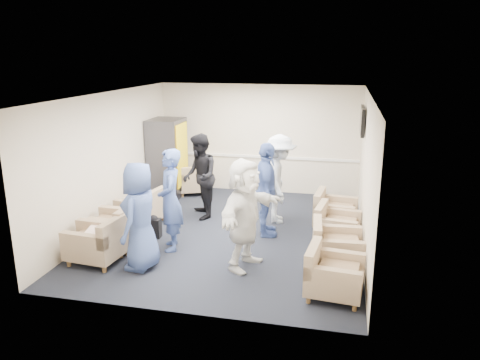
% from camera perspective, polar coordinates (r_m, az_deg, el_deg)
% --- Properties ---
extents(floor, '(6.00, 6.00, 0.00)m').
position_cam_1_polar(floor, '(9.28, -1.13, -6.47)').
color(floor, black).
rests_on(floor, ground).
extents(ceiling, '(6.00, 6.00, 0.00)m').
position_cam_1_polar(ceiling, '(8.65, -1.22, 10.38)').
color(ceiling, white).
rests_on(ceiling, back_wall).
extents(back_wall, '(5.00, 0.02, 2.70)m').
position_cam_1_polar(back_wall, '(11.74, 2.28, 5.03)').
color(back_wall, beige).
rests_on(back_wall, floor).
extents(front_wall, '(5.00, 0.02, 2.70)m').
position_cam_1_polar(front_wall, '(6.12, -7.82, -4.84)').
color(front_wall, beige).
rests_on(front_wall, floor).
extents(left_wall, '(0.02, 6.00, 2.70)m').
position_cam_1_polar(left_wall, '(9.75, -15.61, 2.35)').
color(left_wall, beige).
rests_on(left_wall, floor).
extents(right_wall, '(0.02, 6.00, 2.70)m').
position_cam_1_polar(right_wall, '(8.65, 15.15, 0.76)').
color(right_wall, beige).
rests_on(right_wall, floor).
extents(chair_rail, '(4.98, 0.04, 0.06)m').
position_cam_1_polar(chair_rail, '(11.81, 2.24, 2.86)').
color(chair_rail, white).
rests_on(chair_rail, back_wall).
extents(tv, '(0.10, 1.00, 0.58)m').
position_cam_1_polar(tv, '(10.28, 14.69, 7.01)').
color(tv, black).
rests_on(tv, right_wall).
extents(armchair_left_near, '(0.92, 0.92, 0.68)m').
position_cam_1_polar(armchair_left_near, '(8.30, -16.65, -7.34)').
color(armchair_left_near, '#987E62').
rests_on(armchair_left_near, floor).
extents(armchair_left_mid, '(0.92, 0.92, 0.70)m').
position_cam_1_polar(armchair_left_mid, '(8.77, -14.99, -5.87)').
color(armchair_left_mid, '#987E62').
rests_on(armchair_left_mid, floor).
extents(armchair_left_far, '(0.91, 0.91, 0.64)m').
position_cam_1_polar(armchair_left_far, '(9.85, -11.69, -3.52)').
color(armchair_left_far, '#987E62').
rests_on(armchair_left_far, floor).
extents(armchair_right_near, '(0.87, 0.87, 0.63)m').
position_cam_1_polar(armchair_right_near, '(7.04, 11.06, -11.36)').
color(armchair_right_near, '#987E62').
rests_on(armchair_right_near, floor).
extents(armchair_right_midnear, '(0.87, 0.87, 0.65)m').
position_cam_1_polar(armchair_right_midnear, '(7.93, 11.39, -8.14)').
color(armchair_right_midnear, '#987E62').
rests_on(armchair_right_midnear, floor).
extents(armchair_right_midfar, '(0.87, 0.87, 0.61)m').
position_cam_1_polar(armchair_right_midfar, '(8.91, 11.48, -5.61)').
color(armchair_right_midfar, '#987E62').
rests_on(armchair_right_midfar, floor).
extents(armchair_right_far, '(0.88, 0.88, 0.64)m').
position_cam_1_polar(armchair_right_far, '(9.63, 11.25, -3.94)').
color(armchair_right_far, '#987E62').
rests_on(armchair_right_far, floor).
extents(armchair_corner, '(1.02, 1.02, 0.63)m').
position_cam_1_polar(armchair_corner, '(11.78, -5.56, -0.16)').
color(armchair_corner, '#987E62').
rests_on(armchair_corner, floor).
extents(vending_machine, '(0.77, 0.90, 1.91)m').
position_cam_1_polar(vending_machine, '(11.54, -8.83, 2.67)').
color(vending_machine, '#494950').
rests_on(vending_machine, floor).
extents(backpack, '(0.27, 0.20, 0.45)m').
position_cam_1_polar(backpack, '(9.14, -10.46, -5.53)').
color(backpack, black).
rests_on(backpack, floor).
extents(pillow, '(0.47, 0.57, 0.14)m').
position_cam_1_polar(pillow, '(8.25, -16.78, -6.15)').
color(pillow, white).
rests_on(pillow, armchair_left_near).
extents(person_front_left, '(0.61, 0.90, 1.78)m').
position_cam_1_polar(person_front_left, '(7.72, -12.09, -4.35)').
color(person_front_left, '#40589A').
rests_on(person_front_left, floor).
extents(person_mid_left, '(0.65, 0.78, 1.84)m').
position_cam_1_polar(person_mid_left, '(8.36, -8.50, -2.43)').
color(person_mid_left, '#40589A').
rests_on(person_mid_left, floor).
extents(person_back_left, '(0.99, 1.08, 1.81)m').
position_cam_1_polar(person_back_left, '(9.90, -4.92, 0.41)').
color(person_back_left, black).
rests_on(person_back_left, floor).
extents(person_back_right, '(0.86, 1.28, 1.84)m').
position_cam_1_polar(person_back_right, '(9.66, 4.78, 0.11)').
color(person_back_right, white).
rests_on(person_back_right, floor).
extents(person_mid_right, '(0.67, 1.14, 1.83)m').
position_cam_1_polar(person_mid_right, '(8.91, 3.21, -1.22)').
color(person_mid_right, '#40589A').
rests_on(person_mid_right, floor).
extents(person_front_right, '(1.04, 1.79, 1.84)m').
position_cam_1_polar(person_front_right, '(7.56, 0.59, -4.17)').
color(person_front_right, white).
rests_on(person_front_right, floor).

